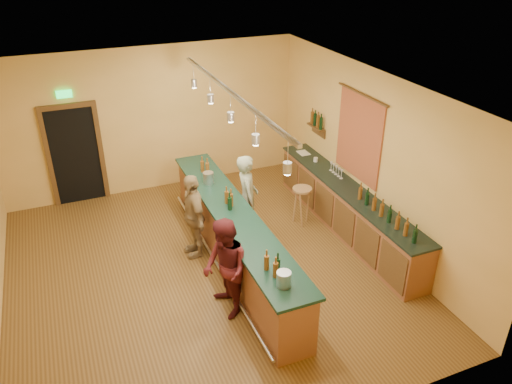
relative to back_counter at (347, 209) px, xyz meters
name	(u,v)px	position (x,y,z in m)	size (l,w,h in m)	color
floor	(204,270)	(-2.97, -0.18, -0.49)	(7.00, 7.00, 0.00)	brown
ceiling	(194,92)	(-2.97, -0.18, 2.71)	(6.50, 7.00, 0.02)	silver
wall_back	(153,120)	(-2.97, 3.32, 1.11)	(6.50, 0.02, 3.20)	gold
wall_front	(298,335)	(-2.97, -3.68, 1.11)	(6.50, 0.02, 3.20)	gold
wall_right	(371,158)	(0.28, -0.18, 1.11)	(0.02, 7.00, 3.20)	gold
doorway	(75,153)	(-4.67, 3.30, 0.64)	(1.15, 0.09, 2.48)	black
tapestry	(359,137)	(0.26, 0.22, 1.36)	(0.03, 1.40, 1.60)	#A62128
bottle_shelf	(317,122)	(0.20, 1.72, 1.18)	(0.17, 0.55, 0.54)	#482E15
back_counter	(347,209)	(0.00, 0.00, 0.00)	(0.60, 4.55, 1.27)	brown
tasting_bar	(234,234)	(-2.41, -0.18, 0.12)	(0.73, 5.10, 1.38)	brown
pendant_track	(230,102)	(-2.41, -0.18, 2.50)	(0.11, 4.60, 0.50)	silver
bartender	(247,197)	(-1.86, 0.55, 0.36)	(0.62, 0.41, 1.70)	gray
customer_a	(225,269)	(-2.96, -1.32, 0.32)	(0.79, 0.61, 1.62)	#59191E
customer_b	(193,216)	(-2.96, 0.39, 0.31)	(0.93, 0.39, 1.59)	#997A51
bar_stool	(302,195)	(-0.68, 0.59, 0.17)	(0.39, 0.39, 0.79)	#A06A48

